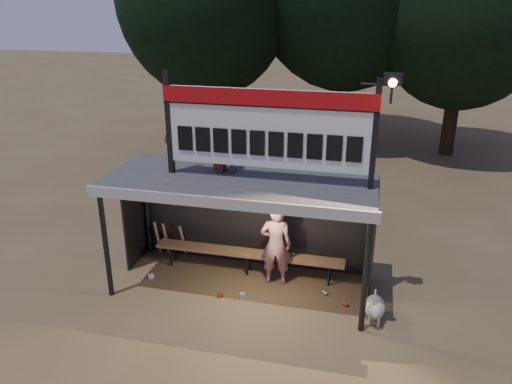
% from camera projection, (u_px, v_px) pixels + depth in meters
% --- Properties ---
extents(ground, '(80.00, 80.00, 0.00)m').
position_uv_depth(ground, '(242.00, 286.00, 10.07)').
color(ground, brown).
rests_on(ground, ground).
extents(player, '(0.67, 0.48, 1.71)m').
position_uv_depth(player, '(276.00, 245.00, 9.89)').
color(player, silver).
rests_on(player, ground).
extents(child_a, '(0.66, 0.58, 1.14)m').
position_uv_depth(child_a, '(222.00, 142.00, 9.36)').
color(child_a, slate).
rests_on(child_a, dugout_shelter).
extents(child_b, '(0.49, 0.48, 0.85)m').
position_uv_depth(child_b, '(220.00, 149.00, 9.47)').
color(child_b, '#A21B18').
rests_on(child_b, dugout_shelter).
extents(dugout_shelter, '(5.10, 2.08, 2.32)m').
position_uv_depth(dugout_shelter, '(244.00, 197.00, 9.61)').
color(dugout_shelter, '#3A3A3C').
rests_on(dugout_shelter, ground).
extents(scoreboard_assembly, '(4.10, 0.27, 1.99)m').
position_uv_depth(scoreboard_assembly, '(270.00, 126.00, 8.72)').
color(scoreboard_assembly, black).
rests_on(scoreboard_assembly, dugout_shelter).
extents(bench, '(4.00, 0.35, 0.48)m').
position_uv_depth(bench, '(248.00, 254.00, 10.41)').
color(bench, olive).
rests_on(bench, ground).
extents(tree_right, '(6.08, 6.08, 8.72)m').
position_uv_depth(tree_right, '(467.00, 4.00, 16.58)').
color(tree_right, black).
rests_on(tree_right, ground).
extents(dog, '(0.36, 0.81, 0.49)m').
position_uv_depth(dog, '(375.00, 308.00, 8.88)').
color(dog, silver).
rests_on(dog, ground).
extents(bats, '(0.67, 0.35, 0.84)m').
position_uv_depth(bats, '(170.00, 239.00, 11.06)').
color(bats, '#A07C4A').
rests_on(bats, ground).
extents(litter, '(4.10, 0.69, 0.08)m').
position_uv_depth(litter, '(253.00, 292.00, 9.78)').
color(litter, '#A4201C').
rests_on(litter, ground).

